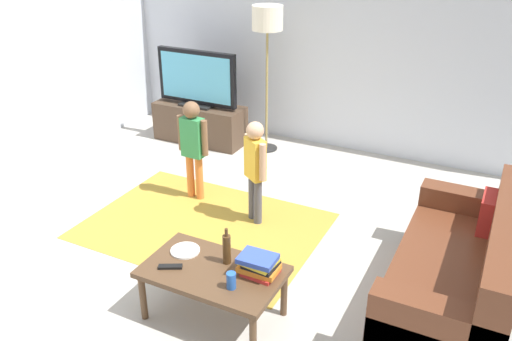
{
  "coord_description": "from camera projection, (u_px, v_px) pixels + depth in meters",
  "views": [
    {
      "loc": [
        1.91,
        -3.18,
        2.68
      ],
      "look_at": [
        0.0,
        0.6,
        0.65
      ],
      "focal_mm": 37.13,
      "sensor_mm": 36.0,
      "label": 1
    }
  ],
  "objects": [
    {
      "name": "coffee_table",
      "position": [
        213.0,
        275.0,
        3.78
      ],
      "size": [
        1.0,
        0.6,
        0.42
      ],
      "color": "#513823",
      "rests_on": "ground"
    },
    {
      "name": "floor_lamp",
      "position": [
        267.0,
        26.0,
        6.12
      ],
      "size": [
        0.36,
        0.36,
        1.78
      ],
      "color": "#262626",
      "rests_on": "ground"
    },
    {
      "name": "ground",
      "position": [
        224.0,
        266.0,
        4.5
      ],
      "size": [
        7.8,
        7.8,
        0.0
      ],
      "primitive_type": "plane",
      "color": "#B2ADA3"
    },
    {
      "name": "tv",
      "position": [
        197.0,
        79.0,
        6.65
      ],
      "size": [
        1.1,
        0.28,
        0.71
      ],
      "color": "black",
      "rests_on": "tv_stand"
    },
    {
      "name": "area_rug",
      "position": [
        204.0,
        225.0,
        5.09
      ],
      "size": [
        2.2,
        1.6,
        0.01
      ],
      "primitive_type": "cube",
      "color": "#B28C33",
      "rests_on": "ground"
    },
    {
      "name": "tv_stand",
      "position": [
        200.0,
        123.0,
        6.93
      ],
      "size": [
        1.2,
        0.44,
        0.5
      ],
      "color": "#4C3828",
      "rests_on": "ground"
    },
    {
      "name": "wall_back",
      "position": [
        346.0,
        41.0,
        6.33
      ],
      "size": [
        6.0,
        0.12,
        2.7
      ],
      "primitive_type": "cube",
      "color": "silver",
      "rests_on": "ground"
    },
    {
      "name": "couch",
      "position": [
        463.0,
        276.0,
        3.9
      ],
      "size": [
        0.8,
        1.8,
        0.86
      ],
      "color": "brown",
      "rests_on": "ground"
    },
    {
      "name": "tv_remote",
      "position": [
        170.0,
        267.0,
        3.77
      ],
      "size": [
        0.17,
        0.12,
        0.02
      ],
      "primitive_type": "cube",
      "rotation": [
        0.0,
        0.0,
        0.49
      ],
      "color": "black",
      "rests_on": "coffee_table"
    },
    {
      "name": "bottle",
      "position": [
        227.0,
        249.0,
        3.79
      ],
      "size": [
        0.06,
        0.06,
        0.29
      ],
      "color": "#4C3319",
      "rests_on": "coffee_table"
    },
    {
      "name": "plate",
      "position": [
        185.0,
        251.0,
        3.96
      ],
      "size": [
        0.22,
        0.22,
        0.02
      ],
      "color": "white",
      "rests_on": "coffee_table"
    },
    {
      "name": "soda_can",
      "position": [
        231.0,
        281.0,
        3.55
      ],
      "size": [
        0.07,
        0.07,
        0.12
      ],
      "primitive_type": "cylinder",
      "color": "#2659B2",
      "rests_on": "coffee_table"
    },
    {
      "name": "book_stack",
      "position": [
        259.0,
        265.0,
        3.68
      ],
      "size": [
        0.28,
        0.24,
        0.16
      ],
      "color": "red",
      "rests_on": "coffee_table"
    },
    {
      "name": "child_center",
      "position": [
        255.0,
        163.0,
        4.92
      ],
      "size": [
        0.3,
        0.22,
        1.02
      ],
      "color": "#4C4C59",
      "rests_on": "ground"
    },
    {
      "name": "child_near_tv",
      "position": [
        193.0,
        142.0,
        5.34
      ],
      "size": [
        0.35,
        0.17,
        1.06
      ],
      "color": "orange",
      "rests_on": "ground"
    }
  ]
}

